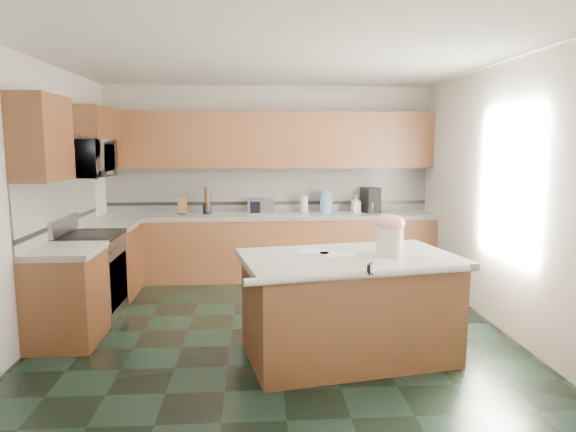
{
  "coord_description": "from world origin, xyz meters",
  "views": [
    {
      "loc": [
        -0.21,
        -5.08,
        1.89
      ],
      "look_at": [
        0.15,
        0.35,
        1.12
      ],
      "focal_mm": 32.0,
      "sensor_mm": 36.0,
      "label": 1
    }
  ],
  "objects": [
    {
      "name": "floor",
      "position": [
        0.0,
        0.0,
        0.0
      ],
      "size": [
        4.6,
        4.6,
        0.0
      ],
      "primitive_type": "plane",
      "color": "black",
      "rests_on": "ground"
    },
    {
      "name": "ceiling",
      "position": [
        0.0,
        0.0,
        2.7
      ],
      "size": [
        4.6,
        4.6,
        0.0
      ],
      "primitive_type": "plane",
      "color": "white",
      "rests_on": "ground"
    },
    {
      "name": "wall_back",
      "position": [
        0.0,
        2.32,
        1.35
      ],
      "size": [
        4.6,
        0.04,
        2.7
      ],
      "primitive_type": "cube",
      "color": "white",
      "rests_on": "ground"
    },
    {
      "name": "wall_front",
      "position": [
        0.0,
        -2.32,
        1.35
      ],
      "size": [
        4.6,
        0.04,
        2.7
      ],
      "primitive_type": "cube",
      "color": "white",
      "rests_on": "ground"
    },
    {
      "name": "wall_left",
      "position": [
        -2.32,
        0.0,
        1.35
      ],
      "size": [
        0.04,
        4.6,
        2.7
      ],
      "primitive_type": "cube",
      "color": "white",
      "rests_on": "ground"
    },
    {
      "name": "wall_right",
      "position": [
        2.32,
        0.0,
        1.35
      ],
      "size": [
        0.04,
        4.6,
        2.7
      ],
      "primitive_type": "cube",
      "color": "white",
      "rests_on": "ground"
    },
    {
      "name": "back_base_cab",
      "position": [
        0.0,
        2.0,
        0.43
      ],
      "size": [
        4.6,
        0.6,
        0.86
      ],
      "primitive_type": "cube",
      "color": "#32170B",
      "rests_on": "ground"
    },
    {
      "name": "back_countertop",
      "position": [
        0.0,
        2.0,
        0.89
      ],
      "size": [
        4.6,
        0.64,
        0.06
      ],
      "primitive_type": "cube",
      "color": "white",
      "rests_on": "back_base_cab"
    },
    {
      "name": "back_upper_cab",
      "position": [
        0.0,
        2.13,
        1.94
      ],
      "size": [
        4.6,
        0.33,
        0.78
      ],
      "primitive_type": "cube",
      "color": "#32170B",
      "rests_on": "wall_back"
    },
    {
      "name": "back_backsplash",
      "position": [
        0.0,
        2.29,
        1.24
      ],
      "size": [
        4.6,
        0.02,
        0.63
      ],
      "primitive_type": "cube",
      "color": "silver",
      "rests_on": "back_countertop"
    },
    {
      "name": "back_accent_band",
      "position": [
        0.0,
        2.28,
        1.04
      ],
      "size": [
        4.6,
        0.01,
        0.05
      ],
      "primitive_type": "cube",
      "color": "black",
      "rests_on": "back_countertop"
    },
    {
      "name": "left_base_cab_rear",
      "position": [
        -2.0,
        1.29,
        0.43
      ],
      "size": [
        0.6,
        0.82,
        0.86
      ],
      "primitive_type": "cube",
      "color": "#32170B",
      "rests_on": "ground"
    },
    {
      "name": "left_counter_rear",
      "position": [
        -2.0,
        1.29,
        0.89
      ],
      "size": [
        0.64,
        0.82,
        0.06
      ],
      "primitive_type": "cube",
      "color": "white",
      "rests_on": "left_base_cab_rear"
    },
    {
      "name": "left_base_cab_front",
      "position": [
        -2.0,
        -0.24,
        0.43
      ],
      "size": [
        0.6,
        0.72,
        0.86
      ],
      "primitive_type": "cube",
      "color": "#32170B",
      "rests_on": "ground"
    },
    {
      "name": "left_counter_front",
      "position": [
        -2.0,
        -0.24,
        0.89
      ],
      "size": [
        0.64,
        0.72,
        0.06
      ],
      "primitive_type": "cube",
      "color": "white",
      "rests_on": "left_base_cab_front"
    },
    {
      "name": "left_backsplash",
      "position": [
        -2.29,
        0.55,
        1.24
      ],
      "size": [
        0.02,
        2.3,
        0.63
      ],
      "primitive_type": "cube",
      "color": "silver",
      "rests_on": "wall_left"
    },
    {
      "name": "left_accent_band",
      "position": [
        -2.28,
        0.55,
        1.04
      ],
      "size": [
        0.01,
        2.3,
        0.05
      ],
      "primitive_type": "cube",
      "color": "black",
      "rests_on": "wall_left"
    },
    {
      "name": "left_upper_cab_rear",
      "position": [
        -2.13,
        1.42,
        1.94
      ],
      "size": [
        0.33,
        1.09,
        0.78
      ],
      "primitive_type": "cube",
      "color": "#32170B",
      "rests_on": "wall_left"
    },
    {
      "name": "left_upper_cab_front",
      "position": [
        -2.13,
        -0.24,
        1.94
      ],
      "size": [
        0.33,
        0.72,
        0.78
      ],
      "primitive_type": "cube",
      "color": "#32170B",
      "rests_on": "wall_left"
    },
    {
      "name": "range_body",
      "position": [
        -2.0,
        0.5,
        0.44
      ],
      "size": [
        0.6,
        0.76,
        0.88
      ],
      "primitive_type": "cube",
      "color": "#B7B7BC",
      "rests_on": "ground"
    },
    {
      "name": "range_oven_door",
      "position": [
        -1.71,
        0.5,
        0.4
      ],
      "size": [
        0.02,
        0.68,
        0.55
      ],
      "primitive_type": "cube",
      "color": "black",
      "rests_on": "range_body"
    },
    {
      "name": "range_cooktop",
      "position": [
        -2.0,
        0.5,
        0.9
      ],
      "size": [
        0.62,
        0.78,
        0.04
      ],
      "primitive_type": "cube",
      "color": "black",
      "rests_on": "range_body"
    },
    {
      "name": "range_handle",
      "position": [
        -1.68,
        0.5,
        0.78
      ],
      "size": [
        0.02,
        0.66,
        0.02
      ],
      "primitive_type": "cylinder",
      "rotation": [
        1.57,
        0.0,
        0.0
      ],
      "color": "#B7B7BC",
      "rests_on": "range_body"
    },
    {
      "name": "range_backguard",
      "position": [
        -2.26,
        0.5,
        1.02
      ],
      "size": [
        0.06,
        0.76,
        0.18
      ],
      "primitive_type": "cube",
      "color": "#B7B7BC",
      "rests_on": "range_body"
    },
    {
      "name": "microwave",
      "position": [
        -2.0,
        0.5,
        1.73
      ],
      "size": [
        0.5,
        0.73,
        0.41
      ],
      "primitive_type": "imported",
      "rotation": [
        0.0,
        0.0,
        1.57
      ],
      "color": "#B7B7BC",
      "rests_on": "wall_left"
    },
    {
      "name": "island_base",
      "position": [
        0.62,
        -0.75,
        0.43
      ],
      "size": [
        1.9,
        1.3,
        0.86
      ],
      "primitive_type": "cube",
      "rotation": [
        0.0,
        0.0,
        0.18
      ],
      "color": "#32170B",
      "rests_on": "ground"
    },
    {
      "name": "island_top",
      "position": [
        0.62,
        -0.75,
        0.89
      ],
      "size": [
        2.01,
        1.42,
        0.06
      ],
      "primitive_type": "cube",
      "rotation": [
        0.0,
        0.0,
        0.18
      ],
      "color": "white",
      "rests_on": "island_base"
    },
    {
      "name": "island_bullnose",
      "position": [
        0.62,
        -1.29,
        0.89
      ],
      "size": [
        1.83,
        0.4,
        0.06
      ],
      "primitive_type": "cylinder",
      "rotation": [
        0.0,
        1.57,
        0.18
      ],
      "color": "white",
      "rests_on": "island_base"
    },
    {
      "name": "treat_jar",
      "position": [
        0.96,
        -0.76,
        1.04
      ],
      "size": [
        0.29,
        0.29,
        0.25
      ],
      "primitive_type": "cylinder",
      "rotation": [
        0.0,
        0.0,
        -0.25
      ],
      "color": "silver",
      "rests_on": "island_top"
    },
    {
      "name": "treat_jar_lid",
      "position": [
        0.96,
        -0.76,
        1.2
      ],
      "size": [
        0.26,
        0.26,
        0.16
      ],
      "primitive_type": "ellipsoid",
      "color": "pink",
      "rests_on": "treat_jar"
    },
    {
      "name": "treat_jar_knob",
      "position": [
        0.96,
        -0.76,
        1.26
      ],
      "size": [
        0.08,
        0.03,
        0.03
      ],
      "primitive_type": "cylinder",
      "rotation": [
        0.0,
        1.57,
        0.0
      ],
      "color": "tan",
      "rests_on": "treat_jar_lid"
    },
    {
      "name": "treat_jar_knob_end_l",
      "position": [
        0.92,
        -0.76,
        1.26
      ],
      "size": [
        0.04,
        0.04,
        0.04
      ],
      "primitive_type": "sphere",
      "color": "tan",
      "rests_on": "treat_jar_lid"
    },
    {
      "name": "treat_jar_knob_end_r",
      "position": [
        1.01,
        -0.76,
        1.26
      ],
      "size": [
        0.04,
        0.04,
        0.04
      ],
      "primitive_type": "sphere",
      "color": "tan",
      "rests_on": "treat_jar_lid"
    },
    {
      "name": "soap_bottle_island",
      "position": [
        1.03,
        -0.6,
        1.09
      ],
      "size": [
        0.15,
        0.15,
        0.33
      ],
      "primitive_type": "imported",
      "rotation": [
        0.0,
        0.0,
        0.16
      ],
      "color": "teal",
      "rests_on": "island_top"
    },
    {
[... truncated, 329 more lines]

